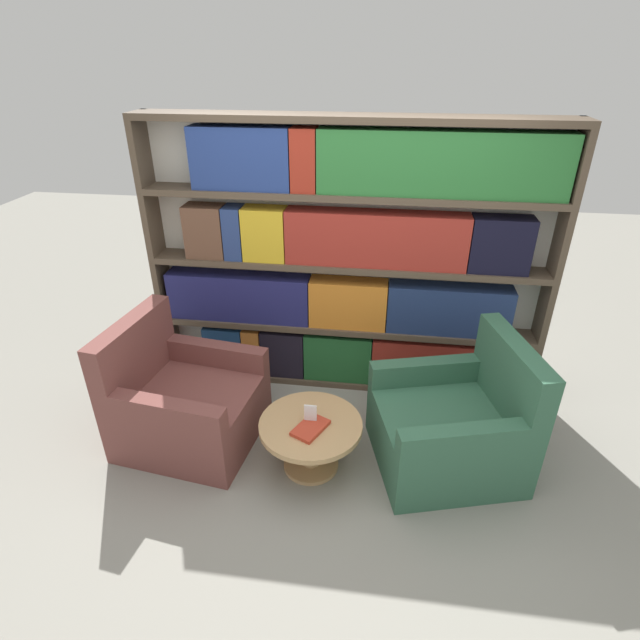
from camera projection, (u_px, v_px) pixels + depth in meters
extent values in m
plane|color=gray|center=(325.00, 484.00, 3.43)|extent=(14.00, 14.00, 0.00)
cube|color=silver|center=(347.00, 259.00, 4.09)|extent=(3.19, 0.05, 2.24)
cube|color=brown|center=(159.00, 255.00, 4.17)|extent=(0.05, 0.30, 2.24)
cube|color=brown|center=(552.00, 275.00, 3.79)|extent=(0.05, 0.30, 2.24)
cube|color=brown|center=(343.00, 377.00, 4.51)|extent=(3.09, 0.30, 0.05)
cube|color=brown|center=(344.00, 325.00, 4.25)|extent=(3.09, 0.30, 0.05)
cube|color=brown|center=(346.00, 264.00, 3.98)|extent=(3.09, 0.30, 0.05)
cube|color=brown|center=(348.00, 195.00, 3.71)|extent=(3.09, 0.30, 0.05)
cube|color=brown|center=(350.00, 118.00, 3.46)|extent=(3.09, 0.30, 0.05)
cube|color=navy|center=(226.00, 347.00, 4.50)|extent=(0.34, 0.20, 0.44)
cube|color=#CA722C|center=(253.00, 349.00, 4.47)|extent=(0.16, 0.20, 0.44)
cube|color=black|center=(284.00, 351.00, 4.43)|extent=(0.38, 0.20, 0.44)
cube|color=#205B2B|center=(338.00, 355.00, 4.38)|extent=(0.58, 0.20, 0.44)
cube|color=maroon|center=(446.00, 363.00, 4.26)|extent=(1.27, 0.20, 0.44)
cube|color=navy|center=(239.00, 296.00, 4.23)|extent=(1.21, 0.20, 0.40)
cube|color=orange|center=(348.00, 303.00, 4.12)|extent=(0.63, 0.20, 0.40)
cube|color=navy|center=(448.00, 309.00, 4.02)|extent=(0.98, 0.20, 0.40)
cube|color=brown|center=(206.00, 231.00, 3.98)|extent=(0.31, 0.20, 0.42)
cube|color=navy|center=(234.00, 232.00, 3.96)|extent=(0.14, 0.20, 0.42)
cube|color=gold|center=(265.00, 234.00, 3.93)|extent=(0.34, 0.20, 0.42)
cube|color=#A02C23|center=(376.00, 239.00, 3.82)|extent=(1.39, 0.20, 0.42)
cube|color=black|center=(500.00, 245.00, 3.71)|extent=(0.45, 0.20, 0.42)
cube|color=navy|center=(241.00, 158.00, 3.67)|extent=(0.74, 0.20, 0.45)
cube|color=#9E2A1B|center=(304.00, 160.00, 3.61)|extent=(0.18, 0.20, 0.45)
cube|color=#2B7133|center=(441.00, 164.00, 3.49)|extent=(1.75, 0.20, 0.45)
cube|color=brown|center=(192.00, 413.00, 3.76)|extent=(1.05, 0.98, 0.44)
cube|color=brown|center=(134.00, 352.00, 3.62)|extent=(0.25, 0.88, 0.52)
cube|color=brown|center=(168.00, 413.00, 3.27)|extent=(0.81, 0.23, 0.18)
cube|color=brown|center=(218.00, 354.00, 3.90)|extent=(0.81, 0.23, 0.18)
cube|color=#336047|center=(445.00, 437.00, 3.53)|extent=(1.14, 1.09, 0.44)
cube|color=#336047|center=(511.00, 377.00, 3.35)|extent=(0.37, 0.87, 0.52)
cube|color=#336047|center=(424.00, 371.00, 3.70)|extent=(0.81, 0.33, 0.18)
cube|color=#336047|center=(462.00, 440.00, 3.05)|extent=(0.81, 0.33, 0.18)
cylinder|color=tan|center=(311.00, 447.00, 3.50)|extent=(0.13, 0.13, 0.35)
cylinder|color=tan|center=(311.00, 464.00, 3.58)|extent=(0.39, 0.39, 0.03)
cylinder|color=tan|center=(311.00, 425.00, 3.41)|extent=(0.71, 0.71, 0.04)
cube|color=black|center=(311.00, 422.00, 3.40)|extent=(0.05, 0.06, 0.01)
cube|color=white|center=(310.00, 414.00, 3.36)|extent=(0.08, 0.01, 0.15)
cube|color=#B73823|center=(310.00, 428.00, 3.34)|extent=(0.26, 0.30, 0.03)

